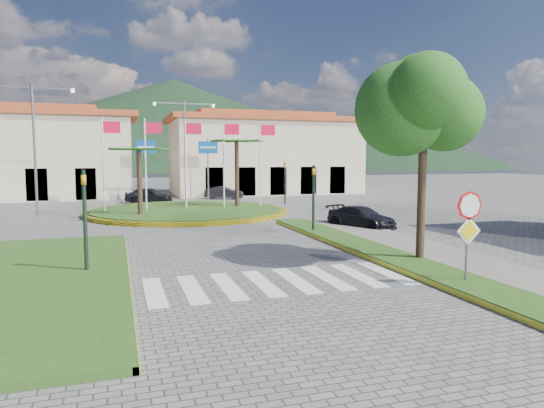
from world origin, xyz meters
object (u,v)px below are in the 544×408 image
object	(u,v)px
car_dark_a	(149,195)
car_side_right	(361,217)
roundabout_island	(188,211)
deciduous_tree	(424,108)
stop_sign	(469,222)
car_dark_b	(224,193)
white_van	(52,193)

from	to	relation	value
car_dark_a	car_side_right	size ratio (longest dim) A/B	0.96
roundabout_island	car_dark_a	distance (m)	8.23
deciduous_tree	car_dark_a	size ratio (longest dim) A/B	1.87
stop_sign	car_dark_b	size ratio (longest dim) A/B	0.80
car_dark_a	car_dark_b	bearing A→B (deg)	-54.05
stop_sign	white_van	size ratio (longest dim) A/B	0.63
stop_sign	deciduous_tree	bearing A→B (deg)	78.82
white_van	car_side_right	bearing A→B (deg)	-135.58
car_side_right	car_dark_a	bearing A→B (deg)	94.44
deciduous_tree	white_van	world-z (taller)	deciduous_tree
roundabout_island	white_van	bearing A→B (deg)	125.31
car_dark_b	car_dark_a	bearing A→B (deg)	128.18
roundabout_island	car_dark_a	size ratio (longest dim) A/B	3.49
car_dark_a	car_dark_b	distance (m)	6.71
stop_sign	white_van	xyz separation A→B (m)	(-14.40, 33.46, -1.21)
car_dark_a	car_side_right	world-z (taller)	car_dark_a
stop_sign	car_dark_b	bearing A→B (deg)	90.70
white_van	deciduous_tree	bearing A→B (deg)	-146.34
deciduous_tree	car_dark_b	bearing A→B (deg)	92.05
deciduous_tree	car_side_right	xyz separation A→B (m)	(2.00, 7.86, -4.63)
stop_sign	car_dark_a	xyz separation A→B (m)	(-6.78, 28.04, -1.17)
roundabout_island	stop_sign	distance (m)	20.69
roundabout_island	white_van	xyz separation A→B (m)	(-9.50, 13.42, 0.41)
white_van	car_side_right	xyz separation A→B (m)	(17.00, -22.55, -0.03)
stop_sign	car_dark_a	size ratio (longest dim) A/B	0.73
white_van	car_side_right	distance (m)	28.24
white_van	car_side_right	size ratio (longest dim) A/B	1.11
roundabout_island	car_side_right	world-z (taller)	roundabout_island
stop_sign	deciduous_tree	distance (m)	4.59
roundabout_island	car_side_right	distance (m)	11.82
car_dark_a	car_dark_b	world-z (taller)	car_dark_a
deciduous_tree	car_dark_a	world-z (taller)	deciduous_tree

